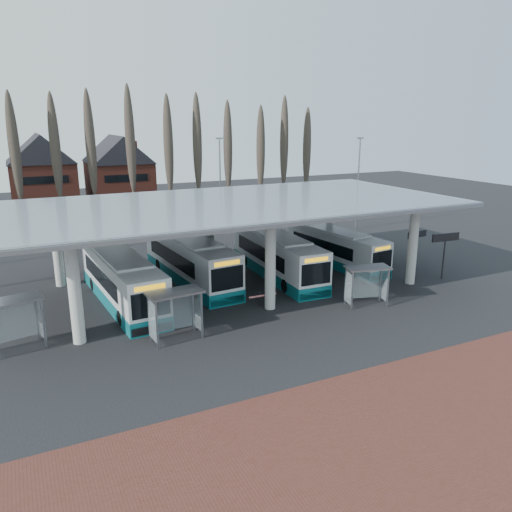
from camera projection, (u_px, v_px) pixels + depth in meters
name	position (u px, v px, depth m)	size (l,w,h in m)	color
ground	(289.00, 322.00, 30.81)	(140.00, 140.00, 0.00)	black
brick_strip	(433.00, 425.00, 20.39)	(70.00, 10.00, 0.03)	#572A23
station_canopy	(236.00, 210.00, 36.24)	(32.00, 16.00, 6.34)	#BCBBB7
poplar_row	(148.00, 149.00, 57.12)	(45.10, 1.10, 14.50)	#473D33
lamp_post_b	(220.00, 183.00, 54.48)	(0.80, 0.16, 10.17)	slate
lamp_post_c	(358.00, 182.00, 55.15)	(0.80, 0.16, 10.17)	slate
bus_0	(122.00, 280.00, 33.63)	(3.50, 12.42, 3.41)	silver
bus_1	(190.00, 260.00, 38.22)	(3.64, 12.78, 3.50)	silver
bus_2	(277.00, 256.00, 39.52)	(3.11, 12.31, 3.39)	silver
bus_3	(334.00, 248.00, 42.71)	(3.52, 11.13, 3.04)	silver
shelter_0	(12.00, 313.00, 26.63)	(3.38, 2.23, 2.88)	gray
shelter_1	(174.00, 304.00, 27.90)	(3.21, 1.81, 2.87)	gray
shelter_2	(366.00, 277.00, 33.11)	(3.18, 2.13, 2.70)	gray
info_sign_0	(445.00, 241.00, 38.19)	(2.46, 0.37, 3.67)	black
info_sign_1	(417.00, 237.00, 40.90)	(2.17, 0.41, 3.23)	black
barrier	(262.00, 296.00, 32.99)	(1.98, 0.55, 0.99)	black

